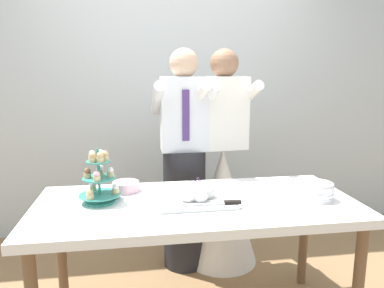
{
  "coord_description": "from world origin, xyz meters",
  "views": [
    {
      "loc": [
        -0.32,
        -1.91,
        1.49
      ],
      "look_at": [
        -0.0,
        0.15,
        1.07
      ],
      "focal_mm": 33.92,
      "sensor_mm": 36.0,
      "label": 1
    }
  ],
  "objects_px": {
    "main_cake_tray": "(196,195)",
    "plate_stack": "(317,191)",
    "round_cake": "(126,188)",
    "person_bride": "(222,190)",
    "person_groom": "(184,172)",
    "dessert_table": "(197,214)",
    "cupcake_stand": "(99,179)"
  },
  "relations": [
    {
      "from": "main_cake_tray",
      "to": "plate_stack",
      "type": "height_order",
      "value": "main_cake_tray"
    },
    {
      "from": "dessert_table",
      "to": "person_groom",
      "type": "bearing_deg",
      "value": 88.16
    },
    {
      "from": "dessert_table",
      "to": "plate_stack",
      "type": "relative_size",
      "value": 9.96
    },
    {
      "from": "dessert_table",
      "to": "plate_stack",
      "type": "xyz_separation_m",
      "value": [
        0.69,
        -0.07,
        0.12
      ]
    },
    {
      "from": "round_cake",
      "to": "person_bride",
      "type": "relative_size",
      "value": 0.14
    },
    {
      "from": "person_bride",
      "to": "plate_stack",
      "type": "bearing_deg",
      "value": -65.66
    },
    {
      "from": "cupcake_stand",
      "to": "dessert_table",
      "type": "bearing_deg",
      "value": -7.29
    },
    {
      "from": "plate_stack",
      "to": "person_bride",
      "type": "xyz_separation_m",
      "value": [
        -0.36,
        0.8,
        -0.24
      ]
    },
    {
      "from": "main_cake_tray",
      "to": "person_groom",
      "type": "relative_size",
      "value": 0.26
    },
    {
      "from": "dessert_table",
      "to": "person_groom",
      "type": "relative_size",
      "value": 1.08
    },
    {
      "from": "dessert_table",
      "to": "person_bride",
      "type": "bearing_deg",
      "value": 65.99
    },
    {
      "from": "person_groom",
      "to": "main_cake_tray",
      "type": "bearing_deg",
      "value": -92.5
    },
    {
      "from": "cupcake_stand",
      "to": "round_cake",
      "type": "relative_size",
      "value": 1.27
    },
    {
      "from": "person_groom",
      "to": "person_bride",
      "type": "bearing_deg",
      "value": 3.73
    },
    {
      "from": "plate_stack",
      "to": "person_bride",
      "type": "bearing_deg",
      "value": 114.34
    },
    {
      "from": "main_cake_tray",
      "to": "plate_stack",
      "type": "bearing_deg",
      "value": -4.8
    },
    {
      "from": "dessert_table",
      "to": "person_bride",
      "type": "relative_size",
      "value": 1.08
    },
    {
      "from": "cupcake_stand",
      "to": "main_cake_tray",
      "type": "height_order",
      "value": "cupcake_stand"
    },
    {
      "from": "dessert_table",
      "to": "person_groom",
      "type": "height_order",
      "value": "person_groom"
    },
    {
      "from": "main_cake_tray",
      "to": "round_cake",
      "type": "bearing_deg",
      "value": 150.06
    },
    {
      "from": "dessert_table",
      "to": "cupcake_stand",
      "type": "xyz_separation_m",
      "value": [
        -0.54,
        0.07,
        0.21
      ]
    },
    {
      "from": "dessert_table",
      "to": "plate_stack",
      "type": "bearing_deg",
      "value": -5.93
    },
    {
      "from": "plate_stack",
      "to": "person_groom",
      "type": "bearing_deg",
      "value": 130.38
    },
    {
      "from": "main_cake_tray",
      "to": "dessert_table",
      "type": "bearing_deg",
      "value": 56.25
    },
    {
      "from": "cupcake_stand",
      "to": "plate_stack",
      "type": "distance_m",
      "value": 1.23
    },
    {
      "from": "plate_stack",
      "to": "round_cake",
      "type": "relative_size",
      "value": 0.75
    },
    {
      "from": "plate_stack",
      "to": "person_groom",
      "type": "xyz_separation_m",
      "value": [
        -0.66,
        0.78,
        -0.08
      ]
    },
    {
      "from": "main_cake_tray",
      "to": "plate_stack",
      "type": "distance_m",
      "value": 0.7
    },
    {
      "from": "main_cake_tray",
      "to": "person_bride",
      "type": "relative_size",
      "value": 0.26
    },
    {
      "from": "dessert_table",
      "to": "person_bride",
      "type": "distance_m",
      "value": 0.81
    },
    {
      "from": "cupcake_stand",
      "to": "person_groom",
      "type": "relative_size",
      "value": 0.18
    },
    {
      "from": "person_bride",
      "to": "main_cake_tray",
      "type": "bearing_deg",
      "value": -114.19
    }
  ]
}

